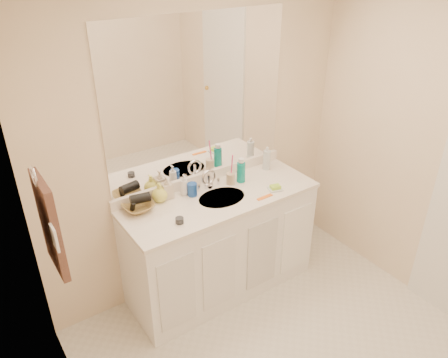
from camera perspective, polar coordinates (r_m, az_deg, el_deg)
wall_back at (r=3.33m, az=-3.17°, el=4.48°), size 2.60×0.02×2.40m
wall_left at (r=1.91m, az=-16.71°, el=-18.61°), size 0.02×2.60×2.40m
vanity_cabinet at (r=3.53m, az=-0.46°, el=-8.60°), size 1.50×0.55×0.85m
countertop at (r=3.28m, az=-0.49°, el=-2.48°), size 1.52×0.57×0.03m
backsplash at (r=3.45m, az=-2.92°, el=0.15°), size 1.52×0.03×0.08m
sink_basin at (r=3.27m, az=-0.30°, el=-2.59°), size 0.37×0.37×0.02m
faucet at (r=3.36m, az=-2.02°, el=-0.30°), size 0.02×0.02×0.11m
mirror at (r=3.20m, az=-3.29°, el=10.34°), size 1.48×0.01×1.20m
blue_mug at (r=3.27m, az=-4.17°, el=-1.37°), size 0.08×0.08×0.10m
tan_cup at (r=3.42m, az=0.87°, el=0.05°), size 0.09×0.09×0.09m
toothbrush at (r=3.38m, az=1.02°, el=1.65°), size 0.02×0.04×0.21m
mouthwash_bottle at (r=3.44m, az=2.23°, el=0.88°), size 0.07×0.07×0.16m
clear_pump_bottle at (r=3.65m, az=5.59°, el=2.50°), size 0.07×0.07×0.17m
soap_dish at (r=3.38m, az=6.70°, el=-1.31°), size 0.12×0.11×0.01m
green_soap at (r=3.37m, az=6.72°, el=-1.05°), size 0.09×0.07×0.03m
orange_comb at (r=3.27m, az=5.34°, el=-2.37°), size 0.14×0.03×0.01m
dark_jar at (r=2.98m, az=-5.83°, el=-5.40°), size 0.06×0.06×0.04m
soap_bottle_white at (r=3.27m, az=-5.23°, el=-0.75°), size 0.07×0.07×0.17m
soap_bottle_cream at (r=3.24m, az=-7.46°, el=-1.08°), size 0.08×0.09×0.18m
soap_bottle_yellow at (r=3.22m, az=-8.42°, el=-1.71°), size 0.14×0.14×0.15m
wicker_basket at (r=3.16m, az=-11.12°, el=-3.60°), size 0.23×0.23×0.05m
hair_dryer at (r=3.13m, az=-10.90°, el=-2.50°), size 0.15×0.10×0.07m
towel_ring at (r=2.34m, az=-23.58°, el=0.32°), size 0.01×0.11×0.11m
hand_towel at (r=2.48m, az=-21.80°, el=-5.65°), size 0.04×0.32×0.55m
switch_plate at (r=2.29m, az=-21.25°, el=-7.18°), size 0.01×0.08×0.13m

